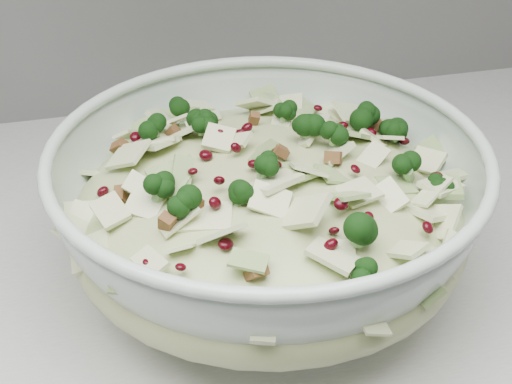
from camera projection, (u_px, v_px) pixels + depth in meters
mixing_bowl at (267, 214)px, 0.60m from camera, size 0.43×0.43×0.14m
salad at (268, 191)px, 0.59m from camera, size 0.38×0.38×0.14m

